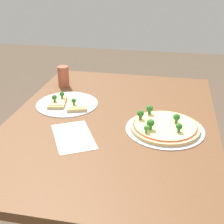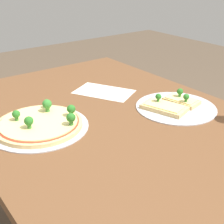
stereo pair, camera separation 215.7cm
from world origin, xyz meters
name	(u,v)px [view 1 (the left image)]	position (x,y,z in m)	size (l,w,h in m)	color
dining_table	(112,136)	(0.00, 0.00, 0.64)	(1.28, 0.95, 0.73)	brown
pizza_tray_whole	(164,127)	(0.05, 0.24, 0.75)	(0.34, 0.34, 0.07)	#B7B7BC
pizza_tray_slice	(68,103)	(-0.12, -0.25, 0.74)	(0.32, 0.32, 0.06)	#B7B7BC
drinking_cup	(63,76)	(-0.36, -0.36, 0.79)	(0.06, 0.06, 0.12)	#AD5138
paper_menu	(73,136)	(0.18, -0.13, 0.73)	(0.25, 0.15, 0.00)	silver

